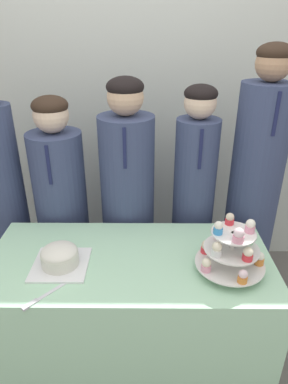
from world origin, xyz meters
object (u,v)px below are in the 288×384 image
at_px(student_4, 252,200).
at_px(cupcake_stand, 231,248).
at_px(round_cake, 60,257).
at_px(student_2, 128,211).
at_px(student_3, 192,211).
at_px(student_0, 7,207).
at_px(cake_knife, 39,299).
at_px(student_1, 63,218).

bearing_deg(student_4, cupcake_stand, -114.12).
distance_m(round_cake, cupcake_stand, 0.77).
bearing_deg(student_2, student_3, -0.00).
height_order(round_cake, student_3, student_3).
height_order(round_cake, student_0, student_0).
height_order(cake_knife, student_0, student_0).
distance_m(cupcake_stand, student_1, 1.09).
xyz_separation_m(round_cake, cupcake_stand, (0.77, -0.03, 0.07)).
bearing_deg(student_3, student_4, 0.00).
relative_size(cupcake_stand, student_4, 0.18).
distance_m(cake_knife, student_1, 0.79).
height_order(student_2, student_3, student_2).
bearing_deg(student_2, round_cake, -116.59).
relative_size(student_1, student_3, 0.96).
relative_size(round_cake, student_4, 0.15).
height_order(student_0, student_3, student_0).
bearing_deg(student_0, student_4, 0.00).
height_order(student_1, student_2, student_2).
bearing_deg(cake_knife, cupcake_stand, -35.44).
distance_m(round_cake, cake_knife, 0.23).
bearing_deg(round_cake, student_2, 63.41).
xyz_separation_m(student_0, student_3, (1.14, -0.00, -0.03)).
height_order(cake_knife, cupcake_stand, cupcake_stand).
relative_size(student_0, student_4, 0.92).
distance_m(student_1, student_3, 0.80).
xyz_separation_m(student_1, student_3, (0.80, -0.00, 0.05)).
bearing_deg(student_2, student_0, -180.00).
height_order(cupcake_stand, student_0, student_0).
xyz_separation_m(student_0, student_2, (0.74, 0.00, -0.03)).
xyz_separation_m(cupcake_stand, student_4, (0.27, 0.60, -0.07)).
bearing_deg(student_4, cake_knife, -143.86).
relative_size(student_3, student_4, 0.88).
distance_m(cupcake_stand, student_0, 1.37).
distance_m(student_0, student_2, 0.74).
bearing_deg(cake_knife, student_3, -0.98).
distance_m(cake_knife, student_3, 1.06).
xyz_separation_m(round_cake, student_0, (-0.46, 0.56, -0.05)).
bearing_deg(student_0, round_cake, -50.88).
xyz_separation_m(student_1, student_4, (1.15, 0.00, 0.13)).
bearing_deg(student_0, student_3, -0.00).
xyz_separation_m(cake_knife, student_1, (-0.08, 0.78, -0.08)).
height_order(round_cake, student_4, student_4).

